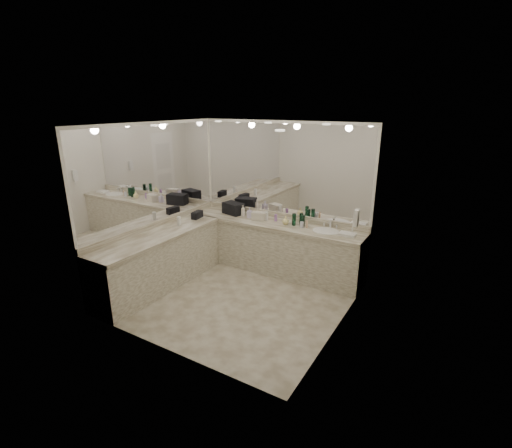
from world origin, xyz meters
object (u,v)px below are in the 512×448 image
Objects in this scene: wall_phone at (356,218)px; hand_towel at (347,234)px; soap_bottle_c at (286,220)px; soap_bottle_b at (249,213)px; sink at (326,231)px; soap_bottle_a at (243,211)px; cream_cosmetic_case at (259,216)px; black_toiletry_bag at (233,208)px.

hand_towel is (-0.24, 0.47, -0.43)m from wall_phone.
soap_bottle_c is at bearing 179.21° from hand_towel.
soap_bottle_b is (-2.06, 0.51, -0.36)m from wall_phone.
hand_towel is at bearing -1.04° from soap_bottle_b.
sink is at bearing -0.22° from soap_bottle_b.
soap_bottle_c is (-1.33, 0.49, -0.38)m from wall_phone.
wall_phone is 2.31m from soap_bottle_a.
wall_phone is 1.94m from cream_cosmetic_case.
cream_cosmetic_case is (0.61, -0.10, -0.04)m from black_toiletry_bag.
cream_cosmetic_case is at bearing -10.92° from soap_bottle_a.
sink is 1.46m from soap_bottle_b.
soap_bottle_a is at bearing 178.56° from sink.
wall_phone is 1.62× the size of soap_bottle_c.
hand_towel is 1.82m from soap_bottle_b.
black_toiletry_bag is 0.23m from soap_bottle_a.
cream_cosmetic_case is at bearing -177.84° from soap_bottle_c.
soap_bottle_a is (-1.98, 0.07, 0.08)m from hand_towel.
black_toiletry_bag is 1.58× the size of cream_cosmetic_case.
wall_phone is at bearing -33.26° from cream_cosmetic_case.
sink is 1.62m from soap_bottle_a.
soap_bottle_b reaches higher than soap_bottle_c.
sink is 2.17× the size of soap_bottle_a.
cream_cosmetic_case is 1.30× the size of soap_bottle_b.
black_toiletry_bag is 1.90× the size of soap_bottle_a.
soap_bottle_a is 1.37× the size of soap_bottle_c.
cream_cosmetic_case is at bearing -179.84° from hand_towel.
soap_bottle_a is at bearing 178.03° from hand_towel.
black_toiletry_bag is (-1.85, 0.07, 0.11)m from sink.
cream_cosmetic_case reaches higher than hand_towel.
soap_bottle_b is at bearing -12.35° from soap_bottle_a.
sink is 2.98× the size of soap_bottle_c.
soap_bottle_b is at bearing -9.13° from black_toiletry_bag.
wall_phone is at bearing -20.17° from soap_bottle_c.
black_toiletry_bag reaches higher than soap_bottle_c.
wall_phone is 2.15m from soap_bottle_b.
soap_bottle_a is 0.90m from soap_bottle_c.
soap_bottle_c is at bearing 159.83° from wall_phone.
wall_phone is (0.61, -0.50, 0.46)m from sink.
black_toiletry_bag is at bearing 177.88° from sink.
cream_cosmetic_case is 1.20× the size of soap_bottle_a.
wall_phone is 1.46m from soap_bottle_c.
hand_towel is at bearing -4.33° from sink.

